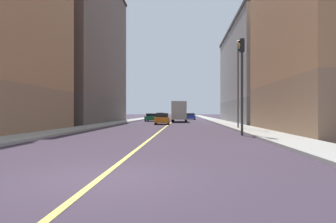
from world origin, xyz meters
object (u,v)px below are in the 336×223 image
object	(u,v)px
building_right_midblock	(71,50)
building_left_mid	(270,75)
car_orange	(162,119)
car_green	(152,117)
street_lamp_left_near	(238,75)
box_truck	(179,111)
car_blue	(190,116)
traffic_light_left_near	(242,73)
car_silver	(160,116)

from	to	relation	value
building_right_midblock	building_left_mid	bearing A→B (deg)	4.20
building_right_midblock	car_orange	size ratio (longest dim) A/B	5.92
car_green	building_left_mid	bearing A→B (deg)	-16.54
street_lamp_left_near	car_green	bearing A→B (deg)	113.81
building_right_midblock	box_truck	xyz separation A→B (m)	(15.90, 4.59, -9.04)
building_right_midblock	car_blue	xyz separation A→B (m)	(17.92, 18.53, -10.09)
building_left_mid	box_truck	world-z (taller)	building_left_mid
traffic_light_left_near	car_green	size ratio (longest dim) A/B	1.42
street_lamp_left_near	car_silver	size ratio (longest dim) A/B	1.80
building_left_mid	car_orange	bearing A→B (deg)	-155.58
building_right_midblock	street_lamp_left_near	xyz separation A→B (m)	(21.56, -15.97, -5.86)
building_right_midblock	car_silver	world-z (taller)	building_right_midblock
street_lamp_left_near	car_green	world-z (taller)	street_lamp_left_near
car_orange	car_blue	bearing A→B (deg)	80.15
building_left_mid	car_orange	xyz separation A→B (m)	(-15.58, -7.08, -6.43)
car_orange	street_lamp_left_near	bearing A→B (deg)	-55.13
building_left_mid	traffic_light_left_near	size ratio (longest dim) A/B	3.80
building_right_midblock	car_green	distance (m)	16.86
car_silver	car_orange	bearing A→B (deg)	-85.08
car_blue	box_truck	size ratio (longest dim) A/B	0.53
traffic_light_left_near	car_blue	xyz separation A→B (m)	(-2.62, 41.73, -3.51)
car_silver	traffic_light_left_near	bearing A→B (deg)	-79.41
car_orange	car_green	bearing A→B (deg)	102.15
car_blue	car_green	world-z (taller)	car_green
car_blue	box_truck	xyz separation A→B (m)	(-2.02, -13.94, 1.04)
building_left_mid	building_right_midblock	bearing A→B (deg)	-175.80
traffic_light_left_near	car_green	distance (m)	32.38
box_truck	traffic_light_left_near	bearing A→B (deg)	-80.51
building_left_mid	street_lamp_left_near	size ratio (longest dim) A/B	3.12
car_green	box_truck	world-z (taller)	box_truck
car_orange	car_green	size ratio (longest dim) A/B	0.89
building_right_midblock	box_truck	world-z (taller)	building_right_midblock
building_left_mid	car_silver	world-z (taller)	building_left_mid
building_left_mid	car_silver	xyz separation A→B (m)	(-18.38, 25.37, -6.44)
box_truck	car_blue	bearing A→B (deg)	81.74
building_left_mid	box_truck	size ratio (longest dim) A/B	3.25
traffic_light_left_near	street_lamp_left_near	xyz separation A→B (m)	(1.02, 7.23, 0.72)
street_lamp_left_near	building_left_mid	bearing A→B (deg)	66.52
building_left_mid	traffic_light_left_near	xyz separation A→B (m)	(-8.89, -25.37, -2.95)
street_lamp_left_near	car_blue	xyz separation A→B (m)	(-3.64, 34.50, -4.23)
building_left_mid	box_truck	distance (m)	14.78
traffic_light_left_near	car_silver	world-z (taller)	traffic_light_left_near
traffic_light_left_near	car_orange	world-z (taller)	traffic_light_left_near
car_green	box_truck	xyz separation A→B (m)	(4.74, -3.01, 1.06)
car_silver	car_green	bearing A→B (deg)	-89.72
car_green	car_silver	xyz separation A→B (m)	(-0.10, 19.94, 0.04)
traffic_light_left_near	car_blue	size ratio (longest dim) A/B	1.60
street_lamp_left_near	car_green	distance (m)	26.10
traffic_light_left_near	car_blue	world-z (taller)	traffic_light_left_near
car_green	car_silver	size ratio (longest dim) A/B	1.03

